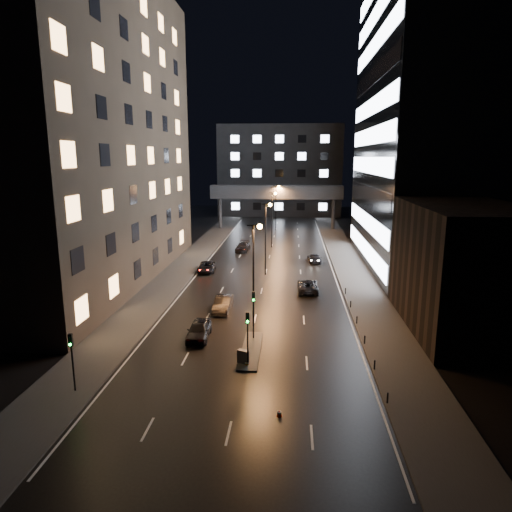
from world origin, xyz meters
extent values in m
plane|color=black|center=(0.00, 40.00, 0.00)|extent=(160.00, 160.00, 0.00)
cube|color=#383533|center=(-12.50, 35.00, 0.07)|extent=(5.00, 110.00, 0.15)
cube|color=#383533|center=(12.50, 35.00, 0.07)|extent=(5.00, 110.00, 0.15)
cube|color=#2D2319|center=(-22.50, 24.00, 20.00)|extent=(15.00, 48.00, 40.00)
cube|color=black|center=(20.00, 9.00, 6.00)|extent=(10.00, 18.00, 12.00)
cube|color=black|center=(25.00, 36.00, 22.50)|extent=(20.00, 36.00, 45.00)
cube|color=#333335|center=(0.00, 98.00, 12.50)|extent=(34.00, 14.00, 25.00)
cube|color=#333335|center=(0.00, 70.00, 8.50)|extent=(30.00, 3.00, 3.00)
cylinder|color=#333335|center=(-13.00, 70.00, 3.50)|extent=(0.80, 0.80, 7.00)
cylinder|color=#333335|center=(13.00, 70.00, 3.50)|extent=(0.80, 0.80, 7.00)
cube|color=#383533|center=(0.30, 2.00, 0.07)|extent=(1.60, 8.00, 0.15)
cylinder|color=black|center=(0.30, 4.50, 1.90)|extent=(0.12, 0.12, 3.50)
cube|color=black|center=(0.30, 4.50, 4.10)|extent=(0.28, 0.22, 0.90)
sphere|color=#0CFF33|center=(0.30, 4.36, 3.82)|extent=(0.18, 0.18, 0.18)
cylinder|color=black|center=(0.30, -1.00, 1.90)|extent=(0.12, 0.12, 3.50)
cube|color=black|center=(0.30, -1.00, 4.10)|extent=(0.28, 0.22, 0.90)
sphere|color=#0CFF33|center=(0.30, -1.14, 3.82)|extent=(0.18, 0.18, 0.18)
cylinder|color=black|center=(-11.50, -6.00, 1.75)|extent=(0.12, 0.12, 3.50)
cube|color=black|center=(-11.50, -6.00, 3.95)|extent=(0.28, 0.22, 0.90)
sphere|color=#0CFF33|center=(-11.50, -6.14, 3.67)|extent=(0.18, 0.18, 0.18)
cylinder|color=black|center=(10.20, -6.00, 0.45)|extent=(0.12, 0.12, 0.90)
cylinder|color=black|center=(10.20, -1.00, 0.45)|extent=(0.12, 0.12, 0.90)
cylinder|color=black|center=(10.20, 4.00, 0.45)|extent=(0.12, 0.12, 0.90)
cylinder|color=black|center=(10.20, 9.00, 0.45)|extent=(0.12, 0.12, 0.90)
cylinder|color=black|center=(10.20, 14.00, 0.45)|extent=(0.12, 0.12, 0.90)
cylinder|color=black|center=(10.20, 19.00, 0.45)|extent=(0.12, 0.12, 0.90)
cylinder|color=black|center=(0.00, 8.00, 5.00)|extent=(0.18, 0.18, 10.00)
cylinder|color=black|center=(0.00, 8.00, 10.00)|extent=(1.20, 0.12, 0.12)
sphere|color=#FF9E38|center=(0.60, 8.00, 9.90)|extent=(0.50, 0.50, 0.50)
cylinder|color=black|center=(0.00, 28.00, 5.00)|extent=(0.18, 0.18, 10.00)
cylinder|color=black|center=(0.00, 28.00, 10.00)|extent=(1.20, 0.12, 0.12)
sphere|color=#FF9E38|center=(0.60, 28.00, 9.90)|extent=(0.50, 0.50, 0.50)
cylinder|color=black|center=(0.00, 48.00, 5.00)|extent=(0.18, 0.18, 10.00)
cylinder|color=black|center=(0.00, 48.00, 10.00)|extent=(1.20, 0.12, 0.12)
sphere|color=#FF9E38|center=(0.60, 48.00, 9.90)|extent=(0.50, 0.50, 0.50)
cylinder|color=black|center=(0.00, 68.00, 5.00)|extent=(0.18, 0.18, 10.00)
cylinder|color=black|center=(0.00, 68.00, 10.00)|extent=(1.20, 0.12, 0.12)
sphere|color=#FF9E38|center=(0.60, 68.00, 9.90)|extent=(0.50, 0.50, 0.50)
imported|color=black|center=(-4.72, 4.38, 0.82)|extent=(2.05, 4.84, 1.63)
imported|color=black|center=(-3.67, 12.12, 0.79)|extent=(1.76, 4.85, 1.59)
imported|color=black|center=(-8.62, 29.15, 0.70)|extent=(2.65, 5.18, 1.40)
imported|color=black|center=(-4.94, 44.00, 0.76)|extent=(2.43, 5.36, 1.52)
imported|color=black|center=(5.72, 20.20, 0.74)|extent=(2.49, 5.34, 1.48)
imported|color=black|center=(7.26, 36.59, 0.65)|extent=(2.21, 4.64, 1.30)
cube|color=#515154|center=(-0.10, -0.67, 0.69)|extent=(1.01, 0.78, 1.09)
cone|color=orange|center=(0.21, -1.00, 0.26)|extent=(0.46, 0.46, 0.52)
cone|color=#F13D0C|center=(3.00, -7.92, 0.22)|extent=(0.49, 0.49, 0.45)
camera|label=1|loc=(3.59, -34.39, 16.31)|focal=32.00mm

